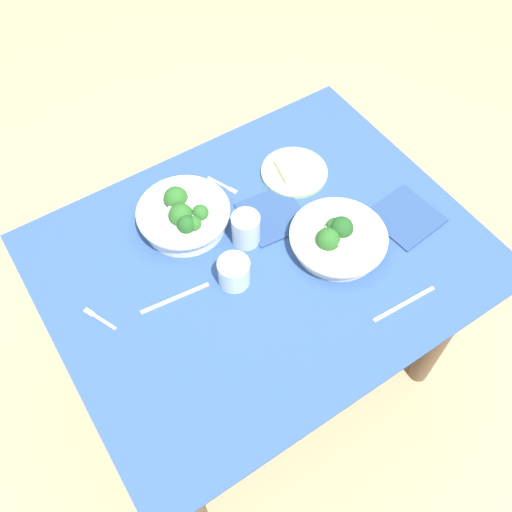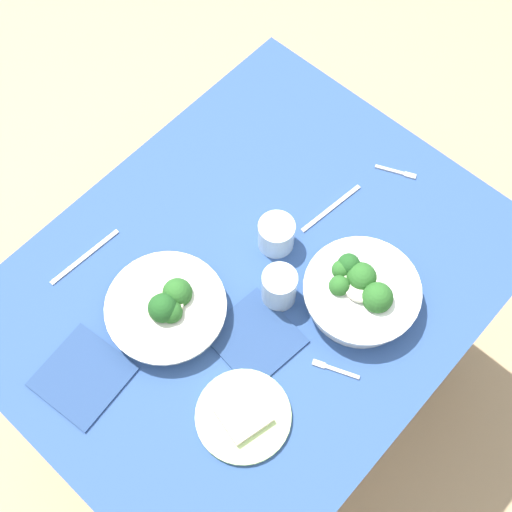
# 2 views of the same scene
# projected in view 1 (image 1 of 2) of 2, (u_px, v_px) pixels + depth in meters

# --- Properties ---
(ground_plane) EXTENTS (6.00, 6.00, 0.00)m
(ground_plane) POSITION_uv_depth(u_px,v_px,m) (261.00, 364.00, 2.12)
(ground_plane) COLOR tan
(dining_table) EXTENTS (1.14, 0.91, 0.73)m
(dining_table) POSITION_uv_depth(u_px,v_px,m) (263.00, 280.00, 1.62)
(dining_table) COLOR #2D4C84
(dining_table) RESTS_ON ground_plane
(broccoli_bowl_far) EXTENTS (0.26, 0.26, 0.11)m
(broccoli_bowl_far) POSITION_uv_depth(u_px,v_px,m) (184.00, 216.00, 1.54)
(broccoli_bowl_far) COLOR white
(broccoli_bowl_far) RESTS_ON dining_table
(broccoli_bowl_near) EXTENTS (0.26, 0.26, 0.10)m
(broccoli_bowl_near) POSITION_uv_depth(u_px,v_px,m) (337.00, 239.00, 1.51)
(broccoli_bowl_near) COLOR silver
(broccoli_bowl_near) RESTS_ON dining_table
(bread_side_plate) EXTENTS (0.20, 0.20, 0.03)m
(bread_side_plate) POSITION_uv_depth(u_px,v_px,m) (294.00, 171.00, 1.67)
(bread_side_plate) COLOR #B7D684
(bread_side_plate) RESTS_ON dining_table
(water_glass_center) EXTENTS (0.08, 0.08, 0.10)m
(water_glass_center) POSITION_uv_depth(u_px,v_px,m) (246.00, 229.00, 1.50)
(water_glass_center) COLOR silver
(water_glass_center) RESTS_ON dining_table
(water_glass_side) EXTENTS (0.08, 0.08, 0.08)m
(water_glass_side) POSITION_uv_depth(u_px,v_px,m) (234.00, 272.00, 1.44)
(water_glass_side) COLOR silver
(water_glass_side) RESTS_ON dining_table
(fork_by_far_bowl) EXTENTS (0.05, 0.10, 0.00)m
(fork_by_far_bowl) POSITION_uv_depth(u_px,v_px,m) (99.00, 318.00, 1.41)
(fork_by_far_bowl) COLOR #B7B7BC
(fork_by_far_bowl) RESTS_ON dining_table
(fork_by_near_bowl) EXTENTS (0.05, 0.10, 0.00)m
(fork_by_near_bowl) POSITION_uv_depth(u_px,v_px,m) (224.00, 186.00, 1.65)
(fork_by_near_bowl) COLOR #B7B7BC
(fork_by_near_bowl) RESTS_ON dining_table
(table_knife_left) EXTENTS (0.19, 0.02, 0.00)m
(table_knife_left) POSITION_uv_depth(u_px,v_px,m) (404.00, 304.00, 1.43)
(table_knife_left) COLOR #B7B7BC
(table_knife_left) RESTS_ON dining_table
(table_knife_right) EXTENTS (0.19, 0.03, 0.00)m
(table_knife_right) POSITION_uv_depth(u_px,v_px,m) (175.00, 298.00, 1.44)
(table_knife_right) COLOR #B7B7BC
(table_knife_right) RESTS_ON dining_table
(napkin_folded_upper) EXTENTS (0.19, 0.19, 0.01)m
(napkin_folded_upper) POSITION_uv_depth(u_px,v_px,m) (405.00, 217.00, 1.58)
(napkin_folded_upper) COLOR navy
(napkin_folded_upper) RESTS_ON dining_table
(napkin_folded_lower) EXTENTS (0.18, 0.19, 0.01)m
(napkin_folded_lower) POSITION_uv_depth(u_px,v_px,m) (273.00, 215.00, 1.59)
(napkin_folded_lower) COLOR navy
(napkin_folded_lower) RESTS_ON dining_table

